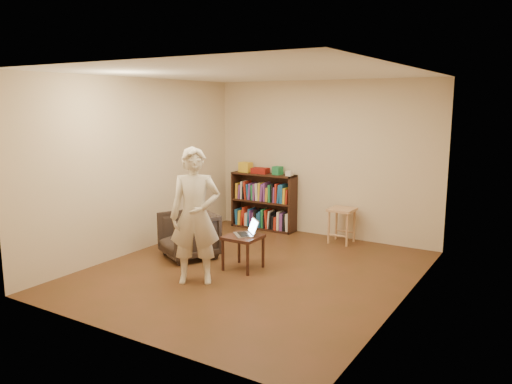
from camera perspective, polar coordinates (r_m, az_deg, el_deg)
The scene contains 15 objects.
floor at distance 6.78m, azimuth -0.48°, elevation -9.08°, with size 4.50×4.50×0.00m, color #493117.
ceiling at distance 6.41m, azimuth -0.51°, elevation 13.45°, with size 4.50×4.50×0.00m, color white.
wall_back at distance 8.44m, azimuth 7.67°, elevation 3.73°, with size 4.00×4.00×0.00m, color beige.
wall_left at distance 7.71m, azimuth -13.21°, elevation 2.94°, with size 4.50×4.50×0.00m, color beige.
wall_right at distance 5.67m, azimuth 16.88°, elevation 0.25°, with size 4.50×4.50×0.00m, color beige.
bookshelf at distance 8.92m, azimuth 0.91°, elevation -1.43°, with size 1.20×0.30×1.00m.
box_yellow at distance 8.99m, azimuth -1.20°, elevation 2.85°, with size 0.22×0.16×0.18m, color yellow.
red_cloth at distance 8.83m, azimuth 0.49°, elevation 2.46°, with size 0.28×0.21×0.09m, color maroon.
box_green at distance 8.68m, azimuth 2.48°, elevation 2.47°, with size 0.14×0.14×0.14m, color #217B45.
box_white at distance 8.55m, azimuth 3.83°, elevation 2.13°, with size 0.10×0.10×0.08m, color silver.
stool at distance 8.11m, azimuth 9.79°, elevation -2.61°, with size 0.39×0.39×0.57m.
armchair at distance 7.35m, azimuth -7.71°, elevation -4.90°, with size 0.71×0.74×0.67m, color #302620.
side_table at distance 6.77m, azimuth -1.49°, elevation -5.66°, with size 0.46×0.46×0.47m.
laptop at distance 6.77m, azimuth -0.98°, elevation -4.51°, with size 0.42×0.42×0.22m.
person at distance 6.22m, azimuth -6.97°, elevation -2.74°, with size 0.62×0.41×1.71m, color beige.
Camera 1 is at (3.40, -5.42, 2.24)m, focal length 35.00 mm.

